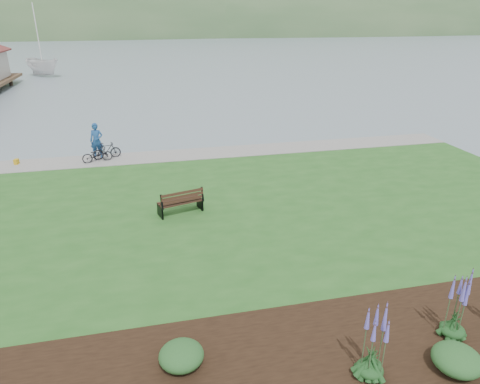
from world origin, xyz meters
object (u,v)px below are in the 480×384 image
object	(u,v)px
park_bench	(181,201)
bicycle_a	(97,155)
person	(96,138)
sailboat	(45,76)

from	to	relation	value
park_bench	bicycle_a	xyz separation A→B (m)	(-3.82, 7.64, -0.12)
person	bicycle_a	size ratio (longest dim) A/B	1.44
park_bench	person	world-z (taller)	person
park_bench	bicycle_a	world-z (taller)	park_bench
park_bench	sailboat	size ratio (longest dim) A/B	0.06
bicycle_a	sailboat	size ratio (longest dim) A/B	0.05
bicycle_a	sailboat	xyz separation A→B (m)	(-10.10, 41.36, -0.82)
sailboat	bicycle_a	bearing A→B (deg)	-116.19
person	sailboat	xyz separation A→B (m)	(-10.09, 40.55, -1.56)
park_bench	sailboat	bearing A→B (deg)	90.86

